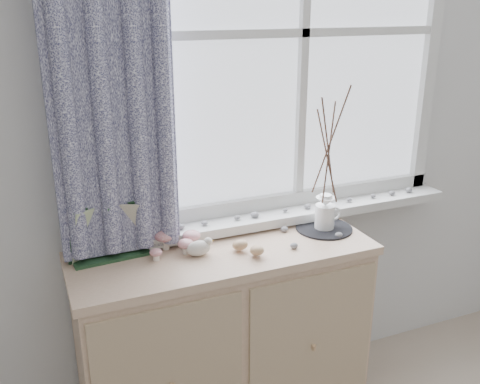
{
  "coord_description": "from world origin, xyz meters",
  "views": [
    {
      "loc": [
        -0.83,
        -0.03,
        1.77
      ],
      "look_at": [
        -0.1,
        1.7,
        1.1
      ],
      "focal_mm": 40.0,
      "sensor_mm": 36.0,
      "label": 1
    }
  ],
  "objects_px": {
    "sideboard": "(225,341)",
    "toadstool_cluster": "(175,239)",
    "botanical_book": "(110,233)",
    "twig_pitcher": "(329,147)"
  },
  "relations": [
    {
      "from": "sideboard",
      "to": "botanical_book",
      "type": "relative_size",
      "value": 3.65
    },
    {
      "from": "twig_pitcher",
      "to": "sideboard",
      "type": "bearing_deg",
      "value": -165.22
    },
    {
      "from": "sideboard",
      "to": "toadstool_cluster",
      "type": "height_order",
      "value": "toadstool_cluster"
    },
    {
      "from": "botanical_book",
      "to": "twig_pitcher",
      "type": "xyz_separation_m",
      "value": [
        0.89,
        -0.05,
        0.25
      ]
    },
    {
      "from": "sideboard",
      "to": "twig_pitcher",
      "type": "relative_size",
      "value": 1.9
    },
    {
      "from": "sideboard",
      "to": "botanical_book",
      "type": "xyz_separation_m",
      "value": [
        -0.42,
        0.08,
        0.54
      ]
    },
    {
      "from": "toadstool_cluster",
      "to": "sideboard",
      "type": "bearing_deg",
      "value": -22.86
    },
    {
      "from": "botanical_book",
      "to": "twig_pitcher",
      "type": "height_order",
      "value": "twig_pitcher"
    },
    {
      "from": "botanical_book",
      "to": "toadstool_cluster",
      "type": "height_order",
      "value": "botanical_book"
    },
    {
      "from": "sideboard",
      "to": "toadstool_cluster",
      "type": "distance_m",
      "value": 0.51
    }
  ]
}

